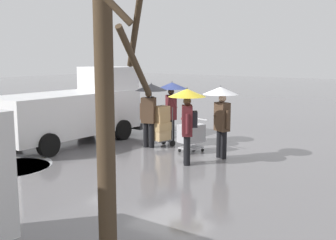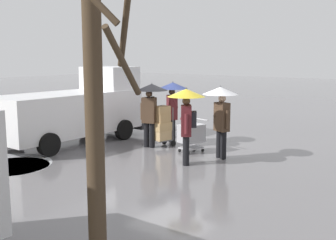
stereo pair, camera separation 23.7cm
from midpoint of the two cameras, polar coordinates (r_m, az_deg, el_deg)
The scene contains 12 objects.
ground_plane at distance 13.44m, azimuth 0.58°, elevation -4.04°, with size 90.00×90.00×0.00m, color slate.
slush_patch_near_cluster at distance 12.38m, azimuth -22.29°, elevation -5.84°, with size 2.61×2.61×0.01m, color #ADAFB5.
slush_patch_under_van at distance 12.14m, azimuth -21.31°, elevation -6.07°, with size 2.01×2.01×0.01m, color #ADAFB5.
slush_patch_mid_street at distance 16.06m, azimuth -0.98°, elevation -1.88°, with size 1.41×1.41×0.01m, color #999BA0.
cargo_van_parked_right at distance 14.67m, azimuth -13.24°, elevation 1.50°, with size 2.24×5.36×2.60m.
shopping_cart_vendor at distance 12.96m, azimuth 2.70°, elevation -1.97°, with size 0.73×0.93×1.04m.
hand_dolly_boxes at distance 13.68m, azimuth -1.42°, elevation -0.66°, with size 0.65×0.79×1.37m.
pedestrian_pink_side at distance 12.14m, azimuth 6.81°, elevation 2.09°, with size 1.04×1.04×2.15m.
pedestrian_black_side at distance 13.44m, azimuth -2.99°, elevation 2.80°, with size 1.04×1.04×2.15m.
pedestrian_white_side at distance 11.36m, azimuth 2.10°, elevation 1.61°, with size 1.04×1.04×2.15m.
pedestrian_far_side at distance 14.17m, azimuth 0.02°, elevation 3.13°, with size 1.04×1.04×2.15m.
bare_tree_near at distance 5.27m, azimuth -9.75°, elevation -0.21°, with size 0.89×1.29×4.30m.
Camera 1 is at (-7.59, 10.68, 3.01)m, focal length 44.05 mm.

